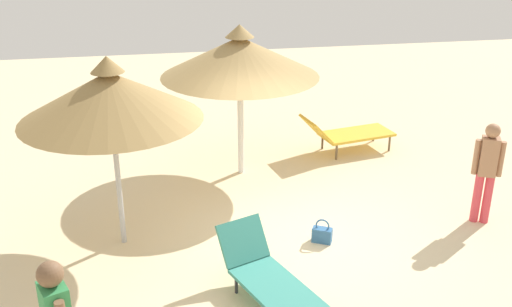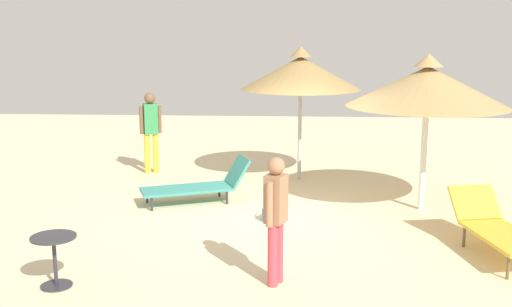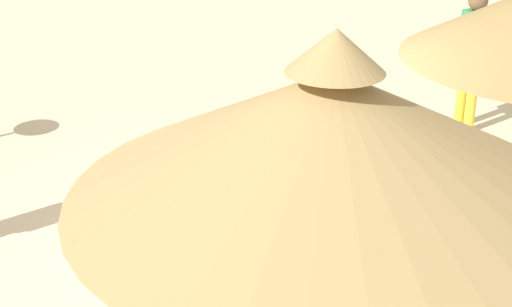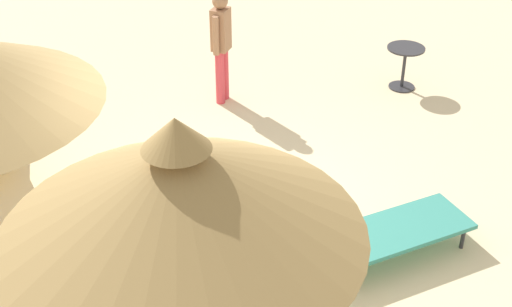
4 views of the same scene
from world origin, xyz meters
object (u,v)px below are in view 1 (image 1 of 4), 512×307
lounge_chair_far_left (273,281)px  handbag (322,234)px  parasol_umbrella_back (240,57)px  person_standing_near_left (487,168)px  parasol_umbrella_near_right (110,96)px  lounge_chair_edge (345,133)px

lounge_chair_far_left → handbag: (-1.33, 1.01, -0.21)m
parasol_umbrella_back → person_standing_near_left: (2.49, 3.40, -1.26)m
parasol_umbrella_near_right → lounge_chair_far_left: parasol_umbrella_near_right is taller
handbag → parasol_umbrella_near_right: bearing=-100.1°
parasol_umbrella_near_right → handbag: bearing=79.9°
parasol_umbrella_back → lounge_chair_edge: parasol_umbrella_back is taller
parasol_umbrella_back → lounge_chair_far_left: (3.98, -0.21, -1.85)m
lounge_chair_edge → lounge_chair_far_left: lounge_chair_edge is taller
person_standing_near_left → lounge_chair_far_left: bearing=-67.5°
parasol_umbrella_near_right → lounge_chair_far_left: (1.84, 1.87, -1.92)m
lounge_chair_edge → handbag: 3.55m
parasol_umbrella_near_right → parasol_umbrella_back: size_ratio=1.01×
parasol_umbrella_near_right → handbag: size_ratio=7.42×
lounge_chair_edge → lounge_chair_far_left: 5.17m
person_standing_near_left → handbag: 2.72m
lounge_chair_edge → person_standing_near_left: (3.09, 1.21, 0.52)m
parasol_umbrella_near_right → parasol_umbrella_back: 2.99m
parasol_umbrella_back → person_standing_near_left: size_ratio=1.70×
lounge_chair_far_left → parasol_umbrella_back: bearing=177.0°
parasol_umbrella_near_right → parasol_umbrella_back: parasol_umbrella_near_right is taller
lounge_chair_far_left → person_standing_near_left: size_ratio=1.26×
parasol_umbrella_back → lounge_chair_far_left: bearing=-3.0°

